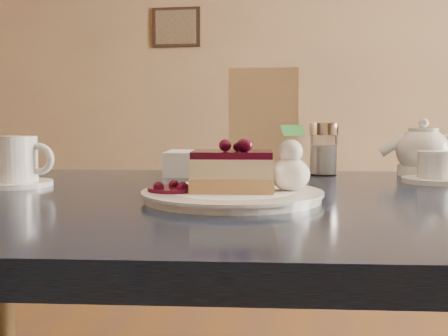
# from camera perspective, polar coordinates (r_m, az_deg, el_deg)

# --- Properties ---
(main_table) EXTENTS (1.16, 0.83, 0.68)m
(main_table) POSITION_cam_1_polar(r_m,az_deg,el_deg) (0.81, 0.99, -7.81)
(main_table) COLOR #12223A
(main_table) RESTS_ON ground
(dessert_plate) EXTENTS (0.24, 0.24, 0.01)m
(dessert_plate) POSITION_cam_1_polar(r_m,az_deg,el_deg) (0.75, 0.85, -2.85)
(dessert_plate) COLOR white
(dessert_plate) RESTS_ON main_table
(cheesecake_slice) EXTENTS (0.12, 0.09, 0.05)m
(cheesecake_slice) POSITION_cam_1_polar(r_m,az_deg,el_deg) (0.75, 0.86, -0.35)
(cheesecake_slice) COLOR tan
(cheesecake_slice) RESTS_ON dessert_plate
(whipped_cream) EXTENTS (0.05, 0.05, 0.05)m
(whipped_cream) POSITION_cam_1_polar(r_m,az_deg,el_deg) (0.76, 6.74, -0.61)
(whipped_cream) COLOR white
(whipped_cream) RESTS_ON dessert_plate
(berry_sauce) EXTENTS (0.07, 0.07, 0.01)m
(berry_sauce) POSITION_cam_1_polar(r_m,az_deg,el_deg) (0.75, -5.04, -2.16)
(berry_sauce) COLOR black
(berry_sauce) RESTS_ON dessert_plate
(coffee_set) EXTENTS (0.13, 0.12, 0.08)m
(coffee_set) POSITION_cam_1_polar(r_m,az_deg,el_deg) (0.96, -20.40, 0.39)
(coffee_set) COLOR white
(coffee_set) RESTS_ON main_table
(tea_set) EXTENTS (0.15, 0.22, 0.10)m
(tea_set) POSITION_cam_1_polar(r_m,az_deg,el_deg) (1.10, 19.70, 1.18)
(tea_set) COLOR white
(tea_set) RESTS_ON main_table
(menu_card) EXTENTS (0.13, 0.04, 0.20)m
(menu_card) POSITION_cam_1_polar(r_m,az_deg,el_deg) (1.04, 4.00, 4.61)
(menu_card) COLOR beige
(menu_card) RESTS_ON main_table
(sugar_shaker) EXTENTS (0.05, 0.05, 0.10)m
(sugar_shaker) POSITION_cam_1_polar(r_m,az_deg,el_deg) (1.08, 10.09, 1.98)
(sugar_shaker) COLOR white
(sugar_shaker) RESTS_ON main_table
(napkin_stack) EXTENTS (0.12, 0.12, 0.05)m
(napkin_stack) POSITION_cam_1_polar(r_m,az_deg,el_deg) (1.07, -2.93, 0.50)
(napkin_stack) COLOR white
(napkin_stack) RESTS_ON main_table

